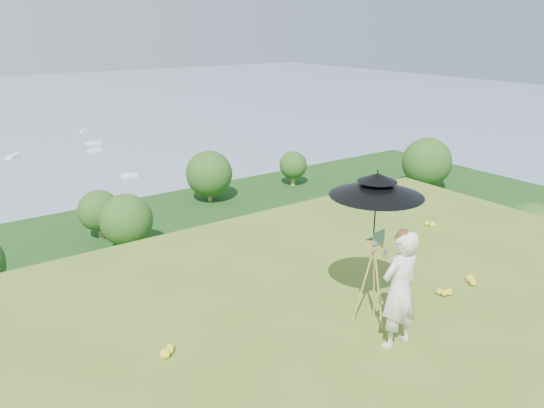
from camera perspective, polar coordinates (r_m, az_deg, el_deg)
slope_trees at (r=42.21m, az=-26.03°, el=-10.15°), size 110.00×50.00×6.00m
painter at (r=7.08m, az=13.56°, el=-8.95°), size 0.60×0.40×1.64m
field_easel at (r=7.57m, az=10.74°, el=-7.77°), size 0.56×0.56×1.42m
sun_umbrella at (r=7.20m, az=11.05°, el=-0.53°), size 1.35×1.35×1.09m
painter_cap at (r=6.76m, az=14.05°, el=-3.13°), size 0.23×0.27×0.10m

